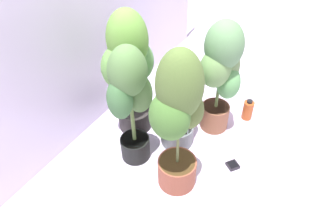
{
  "coord_description": "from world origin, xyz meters",
  "views": [
    {
      "loc": [
        -1.49,
        -0.64,
        1.77
      ],
      "look_at": [
        -0.06,
        0.18,
        0.34
      ],
      "focal_mm": 32.41,
      "sensor_mm": 36.0,
      "label": 1
    }
  ],
  "objects": [
    {
      "name": "ground_plane",
      "position": [
        0.0,
        0.0,
        0.0
      ],
      "size": [
        8.0,
        8.0,
        0.0
      ],
      "primitive_type": "plane",
      "color": "silver",
      "rests_on": "ground"
    },
    {
      "name": "mylar_back_wall",
      "position": [
        0.0,
        0.86,
        1.0
      ],
      "size": [
        3.2,
        0.01,
        2.0
      ],
      "primitive_type": "cube",
      "color": "silver",
      "rests_on": "ground"
    },
    {
      "name": "potted_plant_back_center",
      "position": [
        -0.01,
        0.52,
        0.6
      ],
      "size": [
        0.5,
        0.4,
        1.02
      ],
      "color": "#2A2625",
      "rests_on": "ground"
    },
    {
      "name": "potted_plant_back_left",
      "position": [
        -0.28,
        0.33,
        0.56
      ],
      "size": [
        0.36,
        0.33,
        0.93
      ],
      "color": "black",
      "rests_on": "ground"
    },
    {
      "name": "potted_plant_front_left",
      "position": [
        -0.34,
        -0.05,
        0.6
      ],
      "size": [
        0.36,
        0.35,
        1.05
      ],
      "color": "brown",
      "rests_on": "ground"
    },
    {
      "name": "potted_plant_center",
      "position": [
        0.0,
        0.13,
        0.4
      ],
      "size": [
        0.41,
        0.33,
        0.71
      ],
      "color": "slate",
      "rests_on": "ground"
    },
    {
      "name": "potted_plant_front_right",
      "position": [
        0.31,
        -0.06,
        0.56
      ],
      "size": [
        0.42,
        0.37,
        0.94
      ],
      "color": "#92573B",
      "rests_on": "ground"
    },
    {
      "name": "hygrometer_box",
      "position": [
        -0.02,
        -0.35,
        0.01
      ],
      "size": [
        0.11,
        0.11,
        0.03
      ],
      "rotation": [
        0.0,
        0.0,
        -2.23
      ],
      "color": "black",
      "rests_on": "ground"
    },
    {
      "name": "nutrient_bottle",
      "position": [
        0.55,
        -0.26,
        0.09
      ],
      "size": [
        0.09,
        0.09,
        0.19
      ],
      "color": "#B85021",
      "rests_on": "ground"
    }
  ]
}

